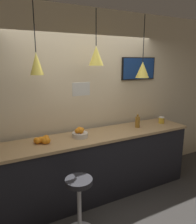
% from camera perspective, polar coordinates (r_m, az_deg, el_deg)
% --- Properties ---
extents(ground_plane, '(14.00, 14.00, 0.00)m').
position_cam_1_polar(ground_plane, '(3.30, 6.46, -26.39)').
color(ground_plane, '#33302D').
extents(back_wall, '(8.00, 0.06, 2.90)m').
position_cam_1_polar(back_wall, '(3.60, -3.22, 2.79)').
color(back_wall, beige).
rests_on(back_wall, ground_plane).
extents(service_counter, '(3.12, 0.64, 1.01)m').
position_cam_1_polar(service_counter, '(3.53, 0.00, -13.60)').
color(service_counter, black).
rests_on(service_counter, ground_plane).
extents(bar_stool, '(0.40, 0.40, 0.75)m').
position_cam_1_polar(bar_stool, '(2.82, -4.93, -21.91)').
color(bar_stool, '#B7B7BC').
rests_on(bar_stool, ground_plane).
extents(fruit_bowl, '(0.23, 0.23, 0.15)m').
position_cam_1_polar(fruit_bowl, '(3.21, -4.71, -5.54)').
color(fruit_bowl, beige).
rests_on(fruit_bowl, service_counter).
extents(orange_pile, '(0.23, 0.22, 0.09)m').
position_cam_1_polar(orange_pile, '(3.08, -14.24, -7.10)').
color(orange_pile, orange).
rests_on(orange_pile, service_counter).
extents(juice_bottle, '(0.08, 0.08, 0.22)m').
position_cam_1_polar(juice_bottle, '(3.72, 10.28, -2.55)').
color(juice_bottle, olive).
rests_on(juice_bottle, service_counter).
extents(spread_jar, '(0.10, 0.10, 0.12)m').
position_cam_1_polar(spread_jar, '(4.08, 16.23, -2.03)').
color(spread_jar, gold).
rests_on(spread_jar, service_counter).
extents(pendant_lamp_left, '(0.17, 0.17, 0.88)m').
position_cam_1_polar(pendant_lamp_left, '(2.92, -15.78, 12.13)').
color(pendant_lamp_left, black).
extents(pendant_lamp_middle, '(0.21, 0.21, 0.77)m').
position_cam_1_polar(pendant_lamp_middle, '(3.21, -0.48, 14.50)').
color(pendant_lamp_middle, black).
extents(pendant_lamp_right, '(0.22, 0.22, 0.97)m').
position_cam_1_polar(pendant_lamp_right, '(3.68, 11.54, 10.82)').
color(pendant_lamp_right, black).
extents(mounted_tv, '(0.70, 0.04, 0.39)m').
position_cam_1_polar(mounted_tv, '(4.04, 10.55, 11.10)').
color(mounted_tv, black).
extents(hanging_menu_board, '(0.24, 0.01, 0.17)m').
position_cam_1_polar(hanging_menu_board, '(2.80, -4.42, 5.99)').
color(hanging_menu_board, silver).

